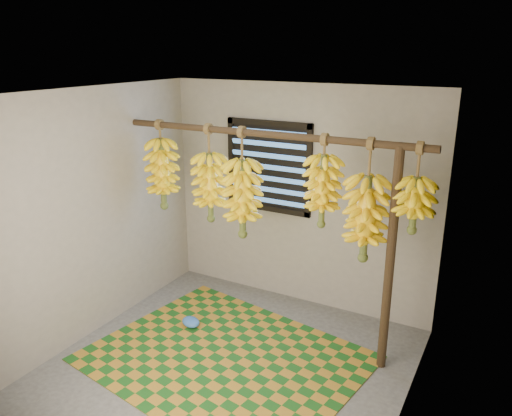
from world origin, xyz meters
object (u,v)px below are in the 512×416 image
Objects in this scene: banana_bunch_a at (162,174)px; banana_bunch_c at (242,199)px; banana_bunch_b at (210,187)px; banana_bunch_d at (323,191)px; support_post at (390,264)px; plastic_bag at (191,322)px; banana_bunch_f at (414,205)px; banana_bunch_e at (366,219)px; woven_mat at (225,358)px.

banana_bunch_c is (0.95, -0.00, -0.13)m from banana_bunch_a.
banana_bunch_b is 1.17× the size of banana_bunch_d.
banana_bunch_d is (-0.63, 0.00, 0.55)m from support_post.
plastic_bag is at bearing -148.38° from banana_bunch_c.
support_post is at bearing 8.52° from plastic_bag.
banana_bunch_d reaches higher than plastic_bag.
support_post is 1.84m from banana_bunch_b.
banana_bunch_b is 1.95m from banana_bunch_f.
banana_bunch_d is 0.44m from banana_bunch_e.
woven_mat is at bearing -28.21° from banana_bunch_a.
banana_bunch_e is (-0.23, 0.00, 0.36)m from support_post.
banana_bunch_d is 1.11× the size of banana_bunch_f.
banana_bunch_b is 1.56m from banana_bunch_e.
banana_bunch_a is (-1.09, 0.58, 1.49)m from woven_mat.
banana_bunch_b and banana_bunch_c have the same top height.
banana_bunch_e is at bearing 29.02° from woven_mat.
banana_bunch_a is at bearing 180.00° from banana_bunch_c.
support_post is 2.43m from banana_bunch_a.
plastic_bag is 0.20× the size of banana_bunch_c.
banana_bunch_c is at bearing 180.00° from support_post.
banana_bunch_a is at bearing 180.00° from banana_bunch_d.
banana_bunch_c is at bearing -180.00° from banana_bunch_f.
banana_bunch_a is 1.24× the size of banana_bunch_f.
banana_bunch_d is at bearing 12.64° from plastic_bag.
banana_bunch_b is at bearing 130.88° from woven_mat.
banana_bunch_c is 1.59m from banana_bunch_f.
support_post is 1.47m from banana_bunch_c.
plastic_bag reaches higher than woven_mat.
banana_bunch_c is 0.82m from banana_bunch_d.
plastic_bag is 0.20× the size of banana_bunch_e.
banana_bunch_f is at bearing 22.13° from woven_mat.
banana_bunch_b and banana_bunch_f have the same top height.
support_post is at bearing 0.00° from banana_bunch_e.
plastic_bag is (-0.60, 0.30, 0.05)m from woven_mat.
banana_bunch_b is at bearing 180.00° from banana_bunch_c.
plastic_bag is at bearing -170.30° from banana_bunch_e.
banana_bunch_a is (-2.38, 0.00, 0.50)m from support_post.
banana_bunch_a is 0.87× the size of banana_bunch_c.
banana_bunch_b is 1.17m from banana_bunch_d.
support_post reaches higher than plastic_bag.
support_post is 1.88× the size of banana_bunch_e.
banana_bunch_c is at bearing 103.65° from woven_mat.
banana_bunch_a and banana_bunch_d have the same top height.
banana_bunch_c and banana_bunch_d have the same top height.
banana_bunch_b is (0.10, 0.28, 1.37)m from plastic_bag.
banana_bunch_e is at bearing -0.00° from banana_bunch_a.
woven_mat is 1.49m from banana_bunch_c.
banana_bunch_c is (-0.14, 0.58, 1.36)m from woven_mat.
banana_bunch_f is (1.44, 0.58, 1.54)m from woven_mat.
banana_bunch_d reaches higher than woven_mat.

